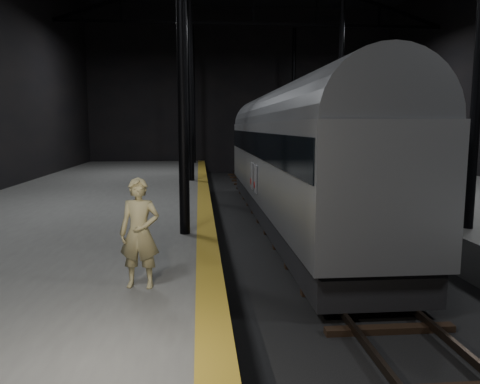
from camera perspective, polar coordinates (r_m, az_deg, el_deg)
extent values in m
plane|color=black|center=(16.58, 7.05, -5.04)|extent=(44.00, 44.00, 0.00)
cube|color=#4C4C4A|center=(16.62, -19.16, -3.63)|extent=(9.00, 43.80, 1.00)
cube|color=olive|center=(16.02, -4.34, -1.79)|extent=(0.50, 43.80, 0.01)
cube|color=#3F3328|center=(16.41, 4.59, -4.53)|extent=(0.08, 43.00, 0.14)
cube|color=#3F3328|center=(16.70, 9.48, -4.39)|extent=(0.08, 43.00, 0.14)
cube|color=black|center=(16.56, 7.05, -4.84)|extent=(2.40, 42.00, 0.12)
cylinder|color=black|center=(12.02, -7.12, 18.88)|extent=(0.26, 0.26, 10.00)
cylinder|color=black|center=(23.91, -6.06, 13.41)|extent=(0.26, 0.26, 10.00)
cylinder|color=black|center=(24.97, 12.14, 13.04)|extent=(0.26, 0.26, 10.00)
cylinder|color=black|center=(35.87, -5.72, 11.57)|extent=(0.26, 0.26, 10.00)
cylinder|color=black|center=(36.58, 6.52, 11.49)|extent=(0.26, 0.26, 10.00)
cube|color=black|center=(30.64, 1.60, 19.79)|extent=(23.60, 0.15, 0.18)
cube|color=#A9ABB1|center=(17.85, 6.06, 3.78)|extent=(2.76, 19.01, 2.85)
cube|color=black|center=(18.07, 5.97, -1.88)|extent=(2.52, 18.63, 0.81)
cube|color=black|center=(17.82, 6.09, 5.91)|extent=(2.81, 18.73, 0.86)
cylinder|color=slate|center=(17.81, 6.13, 8.36)|extent=(2.70, 18.82, 2.70)
cube|color=black|center=(11.85, 12.13, -9.02)|extent=(1.71, 2.09, 0.33)
cube|color=black|center=(24.61, 3.03, -0.06)|extent=(1.71, 2.09, 0.33)
cube|color=silver|center=(16.75, 1.92, 1.59)|extent=(0.04, 0.71, 1.00)
cube|color=silver|center=(17.88, 1.48, 1.99)|extent=(0.04, 0.71, 1.00)
cylinder|color=#A61814|center=(16.95, 1.78, 0.85)|extent=(0.03, 0.25, 0.25)
cylinder|color=#A61814|center=(18.07, 1.35, 1.30)|extent=(0.03, 0.25, 0.25)
imported|color=tan|center=(8.07, -12.13, -4.93)|extent=(0.74, 0.53, 1.87)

